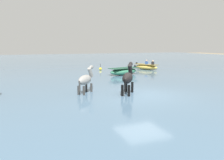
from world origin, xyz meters
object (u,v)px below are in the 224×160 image
at_px(channel_buoy, 100,69).
at_px(boat_distant_west, 124,71).
at_px(horse_trailing_black, 128,79).
at_px(horse_lead_grey, 86,80).
at_px(boat_far_offshore, 146,67).

bearing_deg(channel_buoy, boat_distant_west, -80.63).
bearing_deg(horse_trailing_black, boat_distant_west, 66.60).
bearing_deg(boat_distant_west, channel_buoy, 99.37).
distance_m(horse_lead_grey, channel_buoy, 11.20).
relative_size(horse_lead_grey, channel_buoy, 2.82).
height_order(boat_distant_west, channel_buoy, boat_distant_west).
height_order(horse_lead_grey, boat_distant_west, horse_lead_grey).
bearing_deg(boat_distant_west, boat_far_offshore, 36.85).
distance_m(horse_trailing_black, channel_buoy, 11.58).
bearing_deg(horse_lead_grey, boat_distant_west, 49.84).
relative_size(horse_lead_grey, horse_trailing_black, 0.90).
bearing_deg(boat_far_offshore, horse_lead_grey, -135.26).
distance_m(boat_distant_west, boat_far_offshore, 5.14).
relative_size(boat_distant_west, boat_far_offshore, 1.07).
xyz_separation_m(boat_far_offshore, channel_buoy, (-4.81, 1.14, -0.14)).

